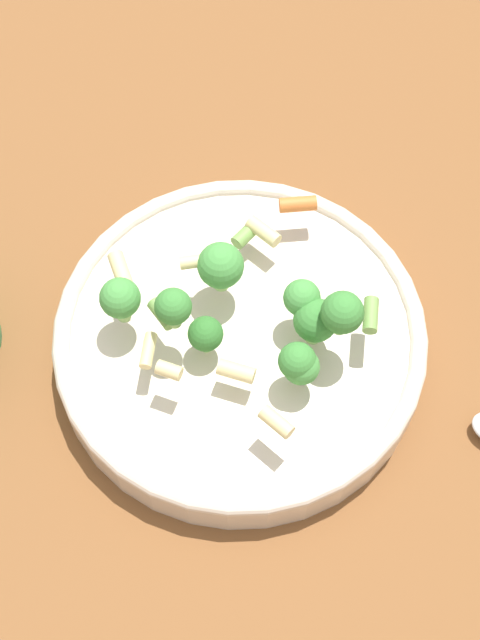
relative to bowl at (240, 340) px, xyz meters
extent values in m
plane|color=brown|center=(0.00, 0.00, -0.02)|extent=(3.00, 3.00, 0.00)
cylinder|color=beige|center=(0.00, 0.00, 0.00)|extent=(0.29, 0.29, 0.03)
torus|color=beige|center=(0.00, 0.00, 0.01)|extent=(0.29, 0.29, 0.01)
cylinder|color=#8CB766|center=(-0.02, -0.02, 0.02)|extent=(0.01, 0.01, 0.01)
sphere|color=#33722D|center=(-0.02, -0.02, 0.04)|extent=(0.03, 0.03, 0.03)
cylinder|color=#8CB766|center=(-0.02, 0.03, 0.03)|extent=(0.01, 0.01, 0.01)
sphere|color=#479342|center=(-0.02, 0.03, 0.06)|extent=(0.04, 0.04, 0.04)
cylinder|color=#8CB766|center=(-0.05, -0.01, 0.05)|extent=(0.01, 0.01, 0.01)
sphere|color=#3D8438|center=(-0.05, -0.01, 0.07)|extent=(0.03, 0.03, 0.03)
cylinder|color=#8CB766|center=(0.05, -0.04, 0.03)|extent=(0.01, 0.01, 0.01)
sphere|color=#479342|center=(0.05, -0.04, 0.04)|extent=(0.03, 0.03, 0.03)
cylinder|color=#8CB766|center=(-0.09, 0.00, 0.04)|extent=(0.01, 0.01, 0.01)
sphere|color=#479342|center=(-0.09, 0.00, 0.06)|extent=(0.03, 0.03, 0.03)
cylinder|color=#8CB766|center=(0.06, -0.01, 0.03)|extent=(0.01, 0.01, 0.01)
sphere|color=#3D8438|center=(0.06, -0.01, 0.05)|extent=(0.03, 0.03, 0.03)
cylinder|color=#8CB766|center=(0.04, -0.04, 0.03)|extent=(0.01, 0.01, 0.01)
sphere|color=#3D8438|center=(0.04, -0.04, 0.05)|extent=(0.03, 0.03, 0.03)
cylinder|color=#8CB766|center=(0.05, 0.01, 0.04)|extent=(0.01, 0.01, 0.01)
sphere|color=#479342|center=(0.05, 0.01, 0.05)|extent=(0.03, 0.03, 0.03)
cylinder|color=#8CB766|center=(0.07, -0.01, 0.05)|extent=(0.01, 0.01, 0.01)
sphere|color=#3D8438|center=(0.07, -0.01, 0.07)|extent=(0.03, 0.03, 0.03)
cylinder|color=orange|center=(0.04, 0.10, 0.04)|extent=(0.03, 0.02, 0.01)
cylinder|color=beige|center=(0.01, 0.08, 0.04)|extent=(0.03, 0.03, 0.01)
cylinder|color=beige|center=(0.00, -0.05, 0.04)|extent=(0.03, 0.02, 0.01)
cylinder|color=beige|center=(-0.04, 0.03, 0.06)|extent=(0.02, 0.01, 0.01)
cylinder|color=#729E4C|center=(-0.06, -0.01, 0.05)|extent=(0.02, 0.03, 0.01)
cylinder|color=beige|center=(-0.09, 0.03, 0.05)|extent=(0.02, 0.03, 0.01)
cylinder|color=#729E4C|center=(0.00, 0.08, 0.04)|extent=(0.02, 0.03, 0.01)
cylinder|color=beige|center=(0.03, -0.09, 0.05)|extent=(0.03, 0.02, 0.01)
cylinder|color=beige|center=(-0.05, -0.05, 0.05)|extent=(0.02, 0.02, 0.01)
cylinder|color=beige|center=(-0.06, -0.03, 0.04)|extent=(0.01, 0.03, 0.01)
cylinder|color=#729E4C|center=(0.10, 0.00, 0.05)|extent=(0.01, 0.03, 0.01)
camera|label=1|loc=(0.02, -0.32, 0.62)|focal=50.00mm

